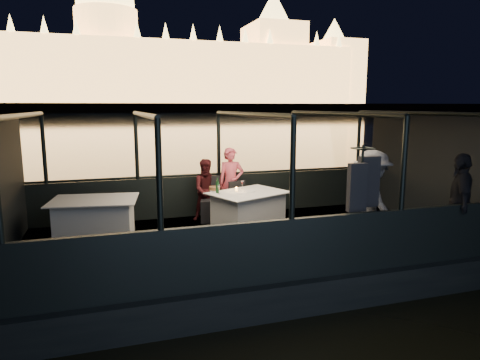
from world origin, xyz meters
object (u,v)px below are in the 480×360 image
object	(u,v)px
person_woman_coral	(231,184)
wine_bottle	(217,185)
dining_table_aft	(95,221)
chair_port_left	(212,201)
dining_table_central	(248,211)
passenger_stripe	(371,202)
coat_stand	(360,208)
person_man_maroon	(207,186)
chair_port_right	(239,201)
passenger_dark	(459,203)

from	to	relation	value
person_woman_coral	wine_bottle	size ratio (longest dim) A/B	5.14
dining_table_aft	chair_port_left	xyz separation A→B (m)	(2.35, 0.74, 0.06)
dining_table_central	passenger_stripe	size ratio (longest dim) A/B	0.84
chair_port_left	person_woman_coral	world-z (taller)	person_woman_coral
dining_table_central	person_woman_coral	bearing A→B (deg)	92.76
chair_port_left	coat_stand	world-z (taller)	coat_stand
person_man_maroon	wine_bottle	bearing A→B (deg)	-85.89
chair_port_right	passenger_stripe	world-z (taller)	passenger_stripe
person_man_maroon	dining_table_aft	bearing A→B (deg)	-155.89
dining_table_aft	coat_stand	xyz separation A→B (m)	(3.92, -2.41, 0.51)
person_man_maroon	passenger_stripe	size ratio (longest dim) A/B	0.77
dining_table_central	coat_stand	size ratio (longest dim) A/B	0.78
coat_stand	passenger_stripe	distance (m)	0.79
chair_port_right	wine_bottle	size ratio (longest dim) A/B	2.80
chair_port_left	coat_stand	distance (m)	3.56
passenger_stripe	wine_bottle	xyz separation A→B (m)	(-2.20, 1.88, 0.06)
dining_table_aft	chair_port_left	bearing A→B (deg)	17.60
coat_stand	passenger_dark	xyz separation A→B (m)	(1.93, 0.03, -0.05)
coat_stand	person_woman_coral	world-z (taller)	coat_stand
chair_port_right	coat_stand	world-z (taller)	coat_stand
wine_bottle	coat_stand	bearing A→B (deg)	-56.23
passenger_stripe	wine_bottle	size ratio (longest dim) A/B	5.73
chair_port_right	passenger_stripe	bearing A→B (deg)	-68.68
coat_stand	person_woman_coral	bearing A→B (deg)	107.75
chair_port_right	person_man_maroon	distance (m)	0.76
person_man_maroon	passenger_dark	size ratio (longest dim) A/B	0.79
chair_port_left	person_woman_coral	distance (m)	0.61
chair_port_right	passenger_dark	xyz separation A→B (m)	(2.95, -2.91, 0.40)
chair_port_left	person_man_maroon	world-z (taller)	person_man_maroon
person_woman_coral	passenger_stripe	distance (m)	3.27
dining_table_central	passenger_stripe	world-z (taller)	passenger_stripe
chair_port_right	person_woman_coral	xyz separation A→B (m)	(-0.06, 0.42, 0.30)
dining_table_central	coat_stand	xyz separation A→B (m)	(1.03, -2.32, 0.51)
dining_table_central	passenger_dark	distance (m)	3.77
dining_table_aft	person_woman_coral	distance (m)	3.02
dining_table_central	dining_table_aft	xyz separation A→B (m)	(-2.89, 0.10, 0.00)
dining_table_central	passenger_stripe	distance (m)	2.43
dining_table_central	person_man_maroon	world-z (taller)	person_man_maroon
person_woman_coral	person_man_maroon	size ratio (longest dim) A/B	1.16
coat_stand	person_woman_coral	distance (m)	3.54
person_man_maroon	passenger_stripe	xyz separation A→B (m)	(2.21, -2.72, 0.10)
dining_table_aft	passenger_stripe	distance (m)	4.88
passenger_stripe	coat_stand	bearing A→B (deg)	133.89
dining_table_central	chair_port_right	size ratio (longest dim) A/B	1.72
chair_port_left	person_woman_coral	bearing A→B (deg)	40.07
person_woman_coral	passenger_stripe	bearing A→B (deg)	-52.80
chair_port_right	person_man_maroon	xyz separation A→B (m)	(-0.62, 0.33, 0.30)
chair_port_right	passenger_dark	world-z (taller)	passenger_dark
dining_table_aft	chair_port_left	size ratio (longest dim) A/B	1.58
person_man_maroon	chair_port_right	bearing A→B (deg)	-24.27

